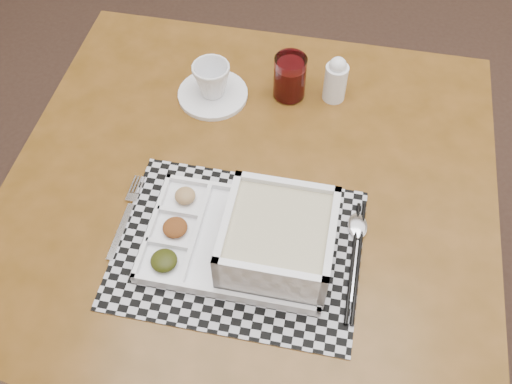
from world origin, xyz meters
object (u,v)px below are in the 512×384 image
dining_table (249,211)px  cup (212,80)px  juice_glass (290,79)px  serving_tray (267,240)px  creamer_bottle (336,79)px

dining_table → cup: (-0.10, 0.24, 0.12)m
cup → juice_glass: (0.16, 0.02, -0.00)m
serving_tray → cup: size_ratio=4.31×
dining_table → serving_tray: serving_tray is taller
serving_tray → juice_glass: bearing=87.0°
dining_table → creamer_bottle: bearing=58.5°
serving_tray → cup: 0.40m
dining_table → serving_tray: 0.18m
dining_table → juice_glass: juice_glass is taller
dining_table → cup: bearing=111.9°
serving_tray → cup: (-0.14, 0.38, 0.00)m
serving_tray → creamer_bottle: same height
dining_table → cup: 0.29m
cup → dining_table: bearing=-67.0°
dining_table → juice_glass: size_ratio=10.41×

